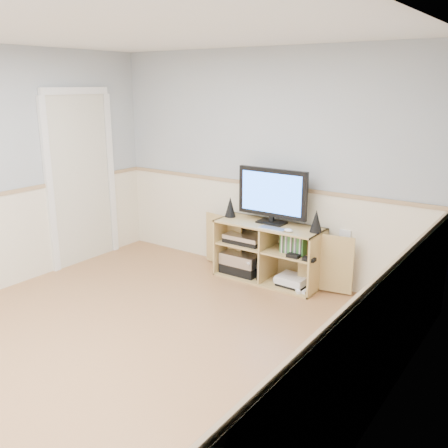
{
  "coord_description": "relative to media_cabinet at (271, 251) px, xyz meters",
  "views": [
    {
      "loc": [
        2.8,
        -2.54,
        2.12
      ],
      "look_at": [
        0.18,
        1.2,
        0.83
      ],
      "focal_mm": 40.0,
      "sensor_mm": 36.0,
      "label": 1
    }
  ],
  "objects": [
    {
      "name": "room",
      "position": [
        -0.28,
        -1.93,
        0.88
      ],
      "size": [
        4.04,
        4.54,
        2.54
      ],
      "color": "tan",
      "rests_on": "ground"
    },
    {
      "name": "media_cabinet",
      "position": [
        0.0,
        0.0,
        0.0
      ],
      "size": [
        1.86,
        0.45,
        0.65
      ],
      "color": "tan",
      "rests_on": "floor"
    },
    {
      "name": "monitor",
      "position": [
        -0.0,
        -0.01,
        0.64
      ],
      "size": [
        0.82,
        0.18,
        0.6
      ],
      "color": "black",
      "rests_on": "media_cabinet"
    },
    {
      "name": "speaker_left",
      "position": [
        -0.53,
        -0.03,
        0.43
      ],
      "size": [
        0.13,
        0.13,
        0.23
      ],
      "primitive_type": "cone",
      "color": "black",
      "rests_on": "media_cabinet"
    },
    {
      "name": "speaker_right",
      "position": [
        0.54,
        -0.03,
        0.44
      ],
      "size": [
        0.13,
        0.13,
        0.23
      ],
      "primitive_type": "cone",
      "color": "black",
      "rests_on": "media_cabinet"
    },
    {
      "name": "keyboard",
      "position": [
        0.12,
        -0.19,
        0.32
      ],
      "size": [
        0.29,
        0.12,
        0.01
      ],
      "primitive_type": "cube",
      "rotation": [
        0.0,
        0.0,
        0.02
      ],
      "color": "silver",
      "rests_on": "media_cabinet"
    },
    {
      "name": "mouse",
      "position": [
        0.31,
        -0.19,
        0.34
      ],
      "size": [
        0.1,
        0.07,
        0.04
      ],
      "primitive_type": "ellipsoid",
      "rotation": [
        0.0,
        0.0,
        -0.05
      ],
      "color": "white",
      "rests_on": "media_cabinet"
    },
    {
      "name": "av_components",
      "position": [
        -0.32,
        -0.05,
        -0.11
      ],
      "size": [
        0.52,
        0.33,
        0.47
      ],
      "color": "black",
      "rests_on": "media_cabinet"
    },
    {
      "name": "game_consoles",
      "position": [
        0.31,
        -0.07,
        -0.26
      ],
      "size": [
        0.45,
        0.3,
        0.11
      ],
      "color": "white",
      "rests_on": "media_cabinet"
    },
    {
      "name": "game_cases",
      "position": [
        0.32,
        -0.07,
        0.15
      ],
      "size": [
        0.27,
        0.14,
        0.19
      ],
      "primitive_type": "cube",
      "color": "#3F8C3F",
      "rests_on": "media_cabinet"
    },
    {
      "name": "wall_outlet",
      "position": [
        0.77,
        0.18,
        0.27
      ],
      "size": [
        0.12,
        0.03,
        0.12
      ],
      "primitive_type": "cube",
      "color": "white",
      "rests_on": "wall_back"
    }
  ]
}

